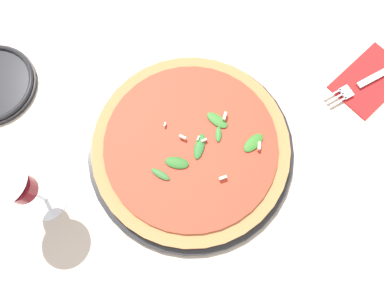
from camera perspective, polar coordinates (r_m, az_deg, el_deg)
The scene contains 5 objects.
ground_plane at distance 0.66m, azimuth 2.21°, elevation -2.74°, with size 6.00×6.00×0.00m, color beige.
pizza_arugula_main at distance 0.65m, azimuth 0.01°, elevation -0.34°, with size 0.36×0.36×0.05m.
wine_glass at distance 0.59m, azimuth -25.53°, elevation -5.73°, with size 0.08×0.08×0.17m.
napkin at distance 0.79m, azimuth 25.54°, elevation 8.82°, with size 0.16×0.12×0.01m.
fork at distance 0.79m, azimuth 25.31°, elevation 8.78°, with size 0.18×0.09×0.00m.
Camera 1 is at (0.15, 0.08, 0.64)m, focal length 35.00 mm.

